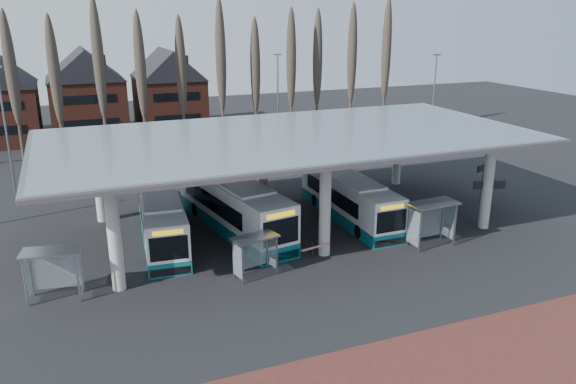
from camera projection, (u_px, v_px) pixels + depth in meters
name	position (u px, v px, depth m)	size (l,w,h in m)	color
ground	(343.00, 271.00, 31.83)	(140.00, 140.00, 0.00)	black
station_canopy	(290.00, 144.00, 37.16)	(32.00, 16.00, 6.34)	beige
poplar_row	(200.00, 65.00, 58.29)	(45.10, 1.10, 14.50)	#473D33
townhouse_row	(41.00, 87.00, 63.29)	(36.80, 10.30, 12.25)	#602A20
lamp_post_a	(6.00, 130.00, 43.25)	(0.80, 0.16, 10.17)	slate
lamp_post_b	(278.00, 104.00, 55.29)	(0.80, 0.16, 10.17)	slate
lamp_post_c	(433.00, 105.00, 54.95)	(0.80, 0.16, 10.17)	slate
bus_0	(161.00, 218.00, 35.81)	(3.41, 11.40, 3.12)	white
bus_1	(233.00, 206.00, 37.56)	(4.72, 12.85, 3.50)	white
bus_2	(348.00, 198.00, 39.60)	(2.43, 11.23, 3.12)	white
shelter_0	(53.00, 263.00, 28.32)	(3.09, 1.95, 2.67)	gray
shelter_1	(254.00, 247.00, 30.84)	(2.75, 1.78, 2.35)	gray
shelter_2	(431.00, 214.00, 34.79)	(3.14, 1.65, 2.86)	gray
info_sign_0	(489.00, 189.00, 37.50)	(2.15, 0.71, 3.28)	black
info_sign_1	(484.00, 170.00, 42.89)	(1.88, 0.90, 2.98)	black
barrier	(315.00, 248.00, 33.01)	(1.99, 0.74, 1.01)	black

